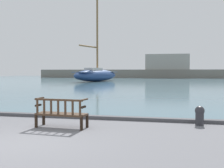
% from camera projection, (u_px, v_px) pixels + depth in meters
% --- Properties ---
extents(ground_plane, '(160.00, 160.00, 0.00)m').
position_uv_depth(ground_plane, '(17.00, 144.00, 6.79)').
color(ground_plane, slate).
extents(harbor_water, '(100.00, 80.00, 0.08)m').
position_uv_depth(harbor_water, '(153.00, 81.00, 49.70)').
color(harbor_water, slate).
rests_on(harbor_water, ground).
extents(quay_edge_kerb, '(40.00, 0.30, 0.12)m').
position_uv_depth(quay_edge_kerb, '(73.00, 116.00, 10.54)').
color(quay_edge_kerb, '#4C4C50').
rests_on(quay_edge_kerb, ground).
extents(park_bench, '(1.63, 0.64, 0.92)m').
position_uv_depth(park_bench, '(61.00, 113.00, 8.70)').
color(park_bench, black).
rests_on(park_bench, ground).
extents(sailboat_outer_port, '(6.17, 11.94, 16.90)m').
position_uv_depth(sailboat_outer_port, '(96.00, 74.00, 45.09)').
color(sailboat_outer_port, navy).
rests_on(sailboat_outer_port, harbor_water).
extents(mooring_bollard, '(0.31, 0.31, 0.63)m').
position_uv_depth(mooring_bollard, '(200.00, 115.00, 9.12)').
color(mooring_bollard, '#2D2D33').
rests_on(mooring_bollard, ground).
extents(far_breakwater, '(59.16, 2.40, 5.71)m').
position_uv_depth(far_breakwater, '(160.00, 72.00, 66.29)').
color(far_breakwater, slate).
rests_on(far_breakwater, ground).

